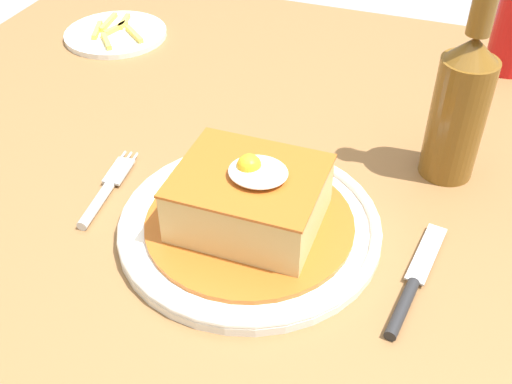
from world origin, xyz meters
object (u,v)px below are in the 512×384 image
(side_plate_fries, at_px, (116,34))
(beer_bottle_amber, at_px, (461,101))
(fork, at_px, (104,193))
(main_plate, at_px, (250,225))
(knife, at_px, (410,291))

(side_plate_fries, bearing_deg, beer_bottle_amber, -18.60)
(side_plate_fries, bearing_deg, fork, -61.95)
(fork, bearing_deg, beer_bottle_amber, 27.02)
(beer_bottle_amber, relative_size, side_plate_fries, 1.56)
(main_plate, height_order, fork, main_plate)
(main_plate, relative_size, knife, 1.72)
(fork, relative_size, knife, 0.86)
(main_plate, distance_m, side_plate_fries, 0.53)
(beer_bottle_amber, xyz_separation_m, side_plate_fries, (-0.57, 0.19, -0.09))
(knife, xyz_separation_m, side_plate_fries, (-0.56, 0.41, -0.00))
(fork, distance_m, beer_bottle_amber, 0.42)
(knife, relative_size, side_plate_fries, 0.97)
(knife, bearing_deg, side_plate_fries, 143.96)
(side_plate_fries, bearing_deg, main_plate, -44.49)
(main_plate, relative_size, fork, 2.00)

